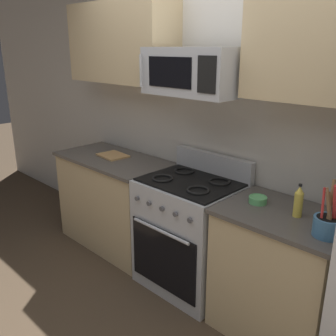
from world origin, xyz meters
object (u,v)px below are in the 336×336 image
Objects in this scene: bottle_oil at (298,202)px; cutting_board at (113,155)px; prep_bowl at (258,199)px; microwave at (195,71)px; utensil_crock at (328,224)px; range_oven at (190,233)px.

cutting_board is at bearing 179.41° from bottle_oil.
cutting_board is 1.61m from prep_bowl.
microwave is 2.24× the size of utensil_crock.
utensil_crock is (1.11, -0.14, -0.77)m from microwave.
microwave is (-0.00, 0.03, 1.28)m from range_oven.
cutting_board is at bearing 179.96° from microwave.
cutting_board is at bearing 178.47° from range_oven.
utensil_crock is at bearing -5.93° from range_oven.
bottle_oil is at bearing -2.26° from prep_bowl.
bottle_oil reaches higher than prep_bowl.
utensil_crock reaches higher than cutting_board.
range_oven is 3.34× the size of utensil_crock.
prep_bowl is (-0.52, 0.13, -0.05)m from utensil_crock.
range_oven is 3.86× the size of cutting_board.
microwave is at bearing -0.04° from cutting_board.
utensil_crock is 1.51× the size of bottle_oil.
bottle_oil is at bearing 0.50° from range_oven.
cutting_board is 2.28× the size of prep_bowl.
utensil_crock reaches higher than bottle_oil.
prep_bowl is at bearing 177.74° from bottle_oil.
utensil_crock is 0.27m from bottle_oil.
utensil_crock reaches higher than range_oven.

